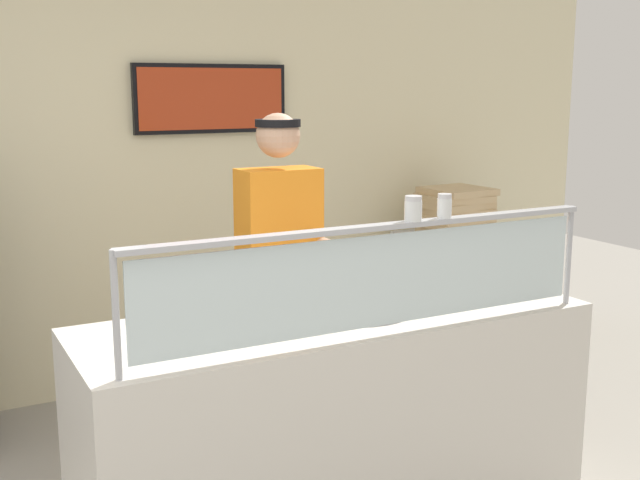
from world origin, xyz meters
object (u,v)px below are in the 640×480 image
object	(u,v)px
pizza_server	(366,301)
pizza_tray	(356,306)
parmesan_shaker	(413,210)
worker_figure	(281,270)
pizza_box_stack	(455,211)
pepper_flake_shaker	(444,208)

from	to	relation	value
pizza_server	pizza_tray	bearing A→B (deg)	149.04
parmesan_shaker	worker_figure	xyz separation A→B (m)	(-0.12, 0.94, -0.42)
worker_figure	pizza_tray	bearing A→B (deg)	-83.18
pizza_server	parmesan_shaker	world-z (taller)	parmesan_shaker
pizza_server	worker_figure	size ratio (longest dim) A/B	0.16
parmesan_shaker	pizza_box_stack	world-z (taller)	parmesan_shaker
pizza_server	pepper_flake_shaker	size ratio (longest dim) A/B	2.95
pizza_server	pepper_flake_shaker	world-z (taller)	pepper_flake_shaker
pizza_tray	parmesan_shaker	bearing A→B (deg)	-82.36
pizza_tray	parmesan_shaker	xyz separation A→B (m)	(0.05, -0.34, 0.45)
pizza_server	pepper_flake_shaker	distance (m)	0.56
pizza_server	pizza_box_stack	world-z (taller)	pizza_box_stack
pizza_tray	pizza_box_stack	world-z (taller)	pizza_box_stack
parmesan_shaker	worker_figure	bearing A→B (deg)	97.12
pizza_tray	pizza_server	size ratio (longest dim) A/B	1.80
parmesan_shaker	pepper_flake_shaker	world-z (taller)	parmesan_shaker
pepper_flake_shaker	pizza_box_stack	size ratio (longest dim) A/B	0.21
pizza_tray	pepper_flake_shaker	xyz separation A→B (m)	(0.19, -0.34, 0.45)
pepper_flake_shaker	worker_figure	world-z (taller)	worker_figure
parmesan_shaker	worker_figure	distance (m)	1.03
parmesan_shaker	worker_figure	world-z (taller)	worker_figure
pizza_tray	worker_figure	world-z (taller)	worker_figure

